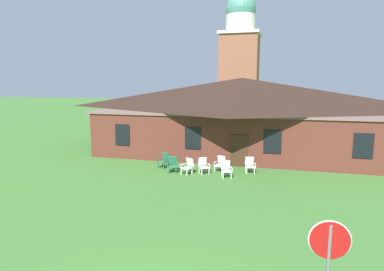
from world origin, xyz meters
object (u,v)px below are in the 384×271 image
lawn_chair_left_end (188,166)px  stop_sign (328,259)px  lawn_chair_by_porch (164,160)px  lawn_chair_near_door (173,164)px  lawn_chair_middle (203,165)px  lawn_chair_far_side (226,169)px  lawn_chair_right_end (220,163)px  lawn_chair_under_eave (250,165)px

lawn_chair_left_end → stop_sign: bearing=-62.2°
lawn_chair_by_porch → stop_sign: bearing=-57.8°
lawn_chair_by_porch → lawn_chair_near_door: size_ratio=1.00×
lawn_chair_near_door → lawn_chair_middle: (1.89, 0.23, 0.00)m
stop_sign → lawn_chair_far_side: 12.50m
lawn_chair_right_end → lawn_chair_under_eave: same height
lawn_chair_left_end → lawn_chair_right_end: same height
lawn_chair_middle → stop_sign: bearing=-66.3°
lawn_chair_middle → lawn_chair_near_door: bearing=-173.1°
lawn_chair_right_end → lawn_chair_under_eave: (1.78, 0.15, 0.00)m
lawn_chair_by_porch → lawn_chair_near_door: 1.24m
lawn_chair_far_side → lawn_chair_under_eave: bearing=47.5°
lawn_chair_under_eave → lawn_chair_far_side: bearing=-132.5°
lawn_chair_left_end → lawn_chair_far_side: same height
stop_sign → lawn_chair_left_end: (-6.22, 11.81, -1.50)m
lawn_chair_near_door → lawn_chair_left_end: bearing=-9.9°
lawn_chair_near_door → lawn_chair_middle: 1.90m
lawn_chair_right_end → lawn_chair_by_porch: bearing=-178.8°
lawn_chair_near_door → lawn_chair_far_side: (3.35, -0.22, 0.00)m
stop_sign → lawn_chair_near_door: 14.10m
stop_sign → lawn_chair_far_side: (-3.91, 11.78, -1.50)m
lawn_chair_middle → lawn_chair_under_eave: bearing=18.4°
lawn_chair_left_end → lawn_chair_far_side: size_ratio=1.00×
lawn_chair_near_door → lawn_chair_under_eave: 4.71m
lawn_chair_by_porch → lawn_chair_far_side: size_ratio=1.00×
lawn_chair_by_porch → lawn_chair_right_end: bearing=1.2°
lawn_chair_by_porch → lawn_chair_middle: same height
lawn_chair_near_door → lawn_chair_by_porch: bearing=133.9°
lawn_chair_middle → lawn_chair_under_eave: same height
lawn_chair_left_end → lawn_chair_under_eave: same height
lawn_chair_by_porch → lawn_chair_under_eave: (5.44, 0.23, 0.00)m
lawn_chair_left_end → lawn_chair_middle: bearing=25.9°
lawn_chair_under_eave → lawn_chair_near_door: bearing=-166.2°
stop_sign → lawn_chair_near_door: stop_sign is taller
lawn_chair_by_porch → lawn_chair_right_end: same height
lawn_chair_near_door → lawn_chair_right_end: bearing=19.1°
stop_sign → lawn_chair_far_side: stop_sign is taller
lawn_chair_right_end → lawn_chair_far_side: 1.31m
stop_sign → lawn_chair_middle: stop_sign is taller
stop_sign → lawn_chair_under_eave: stop_sign is taller
stop_sign → lawn_chair_far_side: bearing=108.4°
lawn_chair_right_end → lawn_chair_far_side: same height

